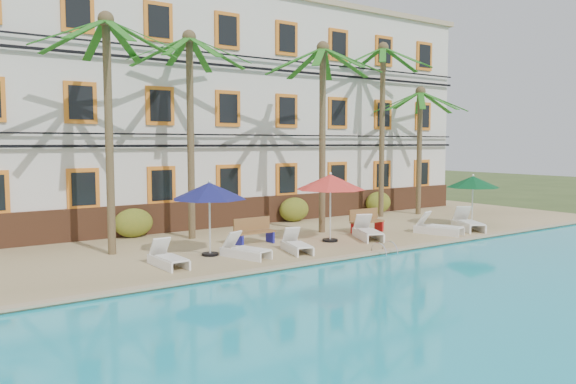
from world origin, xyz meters
TOP-DOWN VIEW (x-y plane):
  - ground at (0.00, 0.00)m, footprint 100.00×100.00m
  - pool_deck at (0.00, 5.00)m, footprint 30.00×12.00m
  - swimming_pool at (0.00, -7.00)m, footprint 26.00×12.00m
  - pool_coping at (0.00, -0.90)m, footprint 30.00×0.35m
  - hotel_building at (0.00, 9.98)m, footprint 25.40×6.44m
  - palm_a at (-7.47, 3.87)m, footprint 4.60×4.60m
  - palm_b at (-4.08, 5.13)m, footprint 4.60×4.60m
  - palm_c at (0.83, 3.50)m, footprint 4.60×4.60m
  - palm_d at (6.16, 5.62)m, footprint 4.60×4.60m
  - palm_e at (8.41, 5.28)m, footprint 4.60×4.60m
  - shrub_left at (-5.80, 6.60)m, footprint 1.50×0.90m
  - shrub_mid at (1.67, 6.60)m, footprint 1.50×0.90m
  - shrub_right at (6.92, 6.60)m, footprint 1.50×0.90m
  - umbrella_blue at (-4.99, 1.87)m, footprint 2.40×2.40m
  - umbrella_red at (-0.25, 1.66)m, footprint 2.51×2.51m
  - umbrella_green at (7.09, 1.07)m, footprint 2.22×2.22m
  - lounger_a at (-6.73, 1.12)m, footprint 0.65×1.70m
  - lounger_b at (-4.25, 0.95)m, footprint 1.09×1.78m
  - lounger_c at (-2.41, 0.75)m, footprint 1.00×1.73m
  - lounger_d at (1.22, 1.27)m, footprint 1.40×1.98m
  - lounger_e at (4.25, 0.52)m, footprint 1.20×1.95m
  - lounger_f at (6.11, 0.54)m, footprint 1.59×2.06m
  - bench_left at (-2.80, 2.79)m, footprint 1.52×0.53m
  - bench_right at (2.28, 2.50)m, footprint 1.50×0.49m
  - pool_ladder at (-0.15, -1.00)m, footprint 0.54×0.74m

SIDE VIEW (x-z plane):
  - ground at x=0.00m, z-range 0.00..0.00m
  - swimming_pool at x=0.00m, z-range 0.00..0.20m
  - pool_deck at x=0.00m, z-range 0.00..0.25m
  - pool_ladder at x=-0.15m, z-range -0.12..0.62m
  - pool_coping at x=0.00m, z-range 0.25..0.31m
  - lounger_c at x=-2.41m, z-range 0.11..0.89m
  - lounger_b at x=-4.25m, z-range 0.11..0.90m
  - lounger_a at x=-6.73m, z-range 0.11..0.90m
  - lounger_e at x=4.25m, z-range 0.10..0.97m
  - lounger_d at x=1.22m, z-range 0.09..0.98m
  - lounger_f at x=6.11m, z-range 0.09..1.02m
  - bench_left at x=-2.80m, z-range 0.26..1.18m
  - bench_right at x=2.28m, z-range 0.26..1.18m
  - shrub_left at x=-5.80m, z-range 0.25..1.35m
  - shrub_mid at x=1.67m, z-range 0.25..1.35m
  - shrub_right at x=6.92m, z-range 0.25..1.35m
  - umbrella_green at x=7.09m, z-range 1.03..3.26m
  - umbrella_blue at x=-4.99m, z-range 1.10..3.50m
  - umbrella_red at x=-0.25m, z-range 1.14..3.65m
  - palm_e at x=8.41m, z-range 1.27..7.63m
  - palm_c at x=0.83m, z-range 1.38..8.89m
  - palm_a at x=-7.47m, z-range 1.39..9.03m
  - palm_b at x=-4.08m, z-range 1.39..9.04m
  - hotel_building at x=0.00m, z-range 0.26..10.49m
  - palm_d at x=6.16m, z-range 1.44..9.76m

